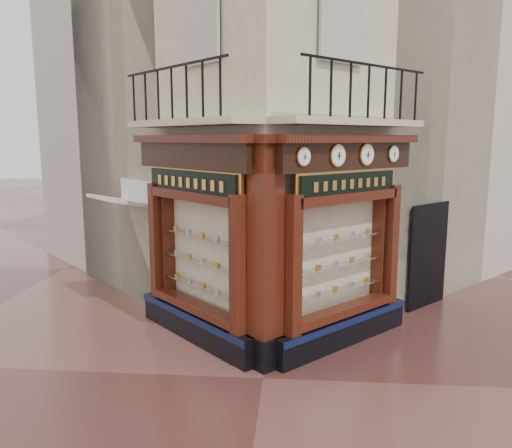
# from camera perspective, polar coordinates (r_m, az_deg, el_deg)

# --- Properties ---
(ground) EXTENTS (80.00, 80.00, 0.00)m
(ground) POSITION_cam_1_polar(r_m,az_deg,el_deg) (8.63, 0.82, -17.22)
(ground) COLOR #4D2824
(ground) RESTS_ON ground
(main_building) EXTENTS (11.31, 11.31, 12.00)m
(main_building) POSITION_cam_1_polar(r_m,az_deg,el_deg) (14.00, 2.67, 18.27)
(main_building) COLOR beige
(main_building) RESTS_ON ground
(neighbour_left) EXTENTS (11.31, 11.31, 11.00)m
(neighbour_left) POSITION_cam_1_polar(r_m,az_deg,el_deg) (16.66, -5.88, 15.12)
(neighbour_left) COLOR beige
(neighbour_left) RESTS_ON ground
(neighbour_right) EXTENTS (11.31, 11.31, 11.00)m
(neighbour_right) POSITION_cam_1_polar(r_m,az_deg,el_deg) (16.51, 11.90, 15.02)
(neighbour_right) COLOR beige
(neighbour_right) RESTS_ON ground
(shopfront_left) EXTENTS (2.86, 2.86, 3.98)m
(shopfront_left) POSITION_cam_1_polar(r_m,az_deg,el_deg) (9.64, -6.90, -1.92)
(shopfront_left) COLOR black
(shopfront_left) RESTS_ON ground
(shopfront_right) EXTENTS (2.86, 2.86, 3.98)m
(shopfront_right) POSITION_cam_1_polar(r_m,az_deg,el_deg) (9.49, 10.00, -2.18)
(shopfront_right) COLOR black
(shopfront_right) RESTS_ON ground
(corner_pilaster) EXTENTS (0.85, 0.85, 3.98)m
(corner_pilaster) POSITION_cam_1_polar(r_m,az_deg,el_deg) (8.42, 1.08, -3.75)
(corner_pilaster) COLOR black
(corner_pilaster) RESTS_ON ground
(balcony) EXTENTS (5.94, 2.97, 1.03)m
(balcony) POSITION_cam_1_polar(r_m,az_deg,el_deg) (9.18, 1.52, 11.63)
(balcony) COLOR beige
(balcony) RESTS_ON ground
(clock_a) EXTENTS (0.26, 0.26, 0.31)m
(clock_a) POSITION_cam_1_polar(r_m,az_deg,el_deg) (8.19, 5.44, 7.66)
(clock_a) COLOR #AB7E39
(clock_a) RESTS_ON ground
(clock_b) EXTENTS (0.31, 0.31, 0.39)m
(clock_b) POSITION_cam_1_polar(r_m,az_deg,el_deg) (8.82, 9.31, 7.72)
(clock_b) COLOR #AB7E39
(clock_b) RESTS_ON ground
(clock_c) EXTENTS (0.32, 0.32, 0.40)m
(clock_c) POSITION_cam_1_polar(r_m,az_deg,el_deg) (9.44, 12.52, 7.73)
(clock_c) COLOR #AB7E39
(clock_c) RESTS_ON ground
(clock_d) EXTENTS (0.27, 0.27, 0.33)m
(clock_d) POSITION_cam_1_polar(r_m,az_deg,el_deg) (10.12, 15.41, 7.73)
(clock_d) COLOR #AB7E39
(clock_d) RESTS_ON ground
(awning) EXTENTS (1.77, 1.77, 0.28)m
(awning) POSITION_cam_1_polar(r_m,az_deg,el_deg) (12.31, -14.77, -9.15)
(awning) COLOR silver
(awning) RESTS_ON ground
(signboard_left) EXTENTS (2.19, 2.19, 0.59)m
(signboard_left) POSITION_cam_1_polar(r_m,az_deg,el_deg) (9.43, -7.43, 4.72)
(signboard_left) COLOR gold
(signboard_left) RESTS_ON ground
(signboard_right) EXTENTS (1.99, 1.99, 0.53)m
(signboard_right) POSITION_cam_1_polar(r_m,az_deg,el_deg) (9.27, 10.58, 4.55)
(signboard_right) COLOR gold
(signboard_right) RESTS_ON ground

